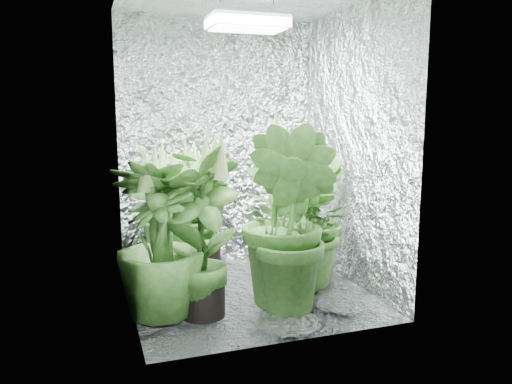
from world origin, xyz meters
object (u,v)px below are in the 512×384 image
object	(u,v)px
grow_lamp	(247,23)
plant_b	(202,215)
plant_f	(202,233)
plant_g	(289,221)
plant_e	(301,230)
plant_a	(181,210)
plant_c	(312,217)
circulation_fan	(297,245)
plant_d	(160,242)

from	to	relation	value
grow_lamp	plant_b	bearing A→B (deg)	111.65
plant_f	plant_g	xyz separation A→B (m)	(0.53, -0.12, 0.06)
plant_e	plant_f	size ratio (longest dim) A/B	0.82
plant_a	plant_f	size ratio (longest dim) A/B	0.91
plant_a	plant_b	distance (m)	0.18
plant_a	plant_b	xyz separation A→B (m)	(0.14, -0.12, -0.02)
plant_b	plant_c	world-z (taller)	plant_c
grow_lamp	plant_e	xyz separation A→B (m)	(0.36, -0.08, -1.38)
plant_b	plant_g	xyz separation A→B (m)	(0.35, -0.93, 0.13)
plant_c	plant_e	size ratio (longest dim) A/B	1.11
grow_lamp	circulation_fan	size ratio (longest dim) A/B	1.59
grow_lamp	circulation_fan	bearing A→B (deg)	42.79
plant_d	circulation_fan	world-z (taller)	plant_d
grow_lamp	plant_b	xyz separation A→B (m)	(-0.21, 0.52, -1.36)
plant_g	plant_f	bearing A→B (deg)	167.61
plant_e	plant_f	world-z (taller)	plant_f
plant_c	plant_f	distance (m)	0.99
plant_b	circulation_fan	bearing A→B (deg)	3.82
grow_lamp	plant_e	distance (m)	1.43
grow_lamp	plant_b	size ratio (longest dim) A/B	0.49
plant_b	circulation_fan	distance (m)	0.90
plant_b	plant_e	bearing A→B (deg)	-46.68
plant_a	plant_b	size ratio (longest dim) A/B	1.01
grow_lamp	plant_g	size ratio (longest dim) A/B	0.39
plant_g	plant_e	bearing A→B (deg)	55.24
plant_b	plant_d	world-z (taller)	plant_d
grow_lamp	plant_a	world-z (taller)	grow_lamp
plant_c	plant_d	size ratio (longest dim) A/B	0.98
plant_c	plant_g	xyz separation A→B (m)	(-0.39, -0.50, 0.11)
circulation_fan	grow_lamp	bearing A→B (deg)	-130.50
plant_a	plant_d	distance (m)	0.94
plant_c	plant_g	world-z (taller)	plant_g
plant_a	plant_f	world-z (taller)	plant_f
plant_b	plant_e	distance (m)	0.83
grow_lamp	plant_d	bearing A→B (deg)	-158.51
grow_lamp	plant_f	xyz separation A→B (m)	(-0.39, -0.29, -1.30)
plant_b	plant_d	xyz separation A→B (m)	(-0.43, -0.77, 0.02)
plant_e	plant_g	distance (m)	0.42
plant_b	plant_f	size ratio (longest dim) A/B	0.90
plant_a	circulation_fan	world-z (taller)	plant_a
plant_a	circulation_fan	size ratio (longest dim) A/B	3.30
plant_b	plant_c	distance (m)	0.85
grow_lamp	plant_b	world-z (taller)	grow_lamp
plant_f	plant_g	bearing A→B (deg)	-12.39
plant_e	plant_g	world-z (taller)	plant_g
grow_lamp	plant_b	distance (m)	1.47
grow_lamp	plant_f	bearing A→B (deg)	-143.21
plant_b	plant_e	xyz separation A→B (m)	(0.57, -0.60, -0.02)
grow_lamp	circulation_fan	distance (m)	1.89
plant_d	circulation_fan	xyz separation A→B (m)	(1.26, 0.83, -0.35)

